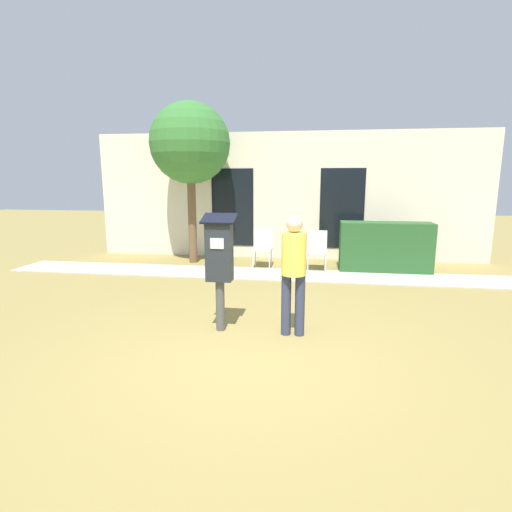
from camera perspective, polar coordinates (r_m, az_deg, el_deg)
The scene contains 9 objects.
ground_plane at distance 4.78m, azimuth -1.41°, elevation -14.30°, with size 40.00×40.00×0.00m, color olive.
sidewalk at distance 8.63m, azimuth 3.27°, elevation -2.65°, with size 12.00×1.10×0.02m.
building_facade at distance 10.42m, azimuth 4.40°, elevation 8.51°, with size 10.00×0.26×3.20m.
parking_meter at distance 5.31m, azimuth -5.25°, elevation -0.17°, with size 0.44×0.31×1.59m.
person_standing at distance 5.16m, azimuth 5.40°, elevation -1.49°, with size 0.32×0.32×1.58m.
outdoor_chair_left at distance 9.33m, azimuth 0.99°, elevation 1.65°, with size 0.44×0.44×0.90m.
outdoor_chair_middle at distance 9.05m, azimuth 8.71°, elevation 1.24°, with size 0.44×0.44×0.90m.
hedge_row at distance 9.31m, azimuth 17.97°, elevation 1.23°, with size 1.98×0.60×1.10m.
tree at distance 9.88m, azimuth -9.42°, elevation 15.50°, with size 1.90×1.90×3.82m.
Camera 1 is at (0.75, -4.25, 2.04)m, focal length 28.00 mm.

